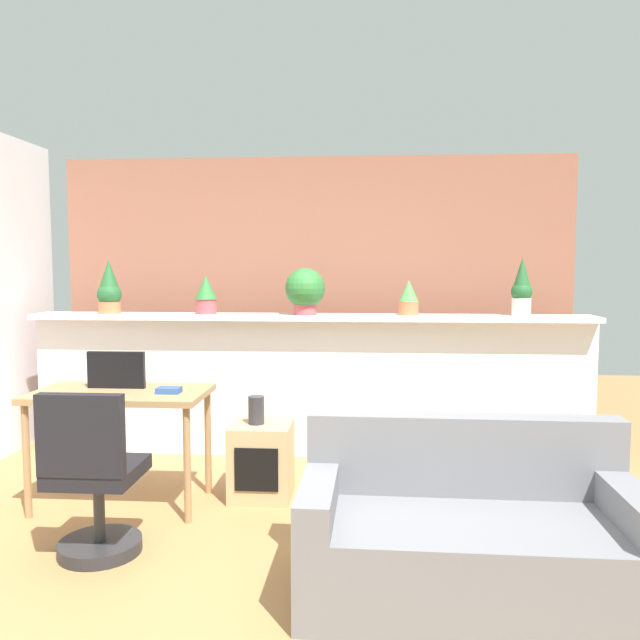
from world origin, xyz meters
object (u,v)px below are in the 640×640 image
office_chair (94,486)px  couch (468,536)px  vase_on_shelf (256,410)px  potted_plant_2 (305,290)px  tv_monitor (116,370)px  potted_plant_0 (109,289)px  book_on_desk (169,390)px  potted_plant_1 (206,294)px  potted_plant_4 (522,288)px  desk (121,404)px  potted_plant_3 (409,298)px  side_cube_shelf (261,460)px

office_chair → couch: 1.93m
office_chair → vase_on_shelf: office_chair is taller
potted_plant_2 → tv_monitor: 1.61m
potted_plant_0 → potted_plant_2: (1.61, -0.02, -0.00)m
tv_monitor → vase_on_shelf: (0.90, 0.11, -0.28)m
office_chair → book_on_desk: bearing=74.2°
book_on_desk → couch: (1.72, -0.92, -0.49)m
potted_plant_1 → book_on_desk: size_ratio=2.13×
potted_plant_4 → potted_plant_2: bearing=-179.1°
potted_plant_1 → desk: 1.35m
potted_plant_3 → side_cube_shelf: potted_plant_3 is taller
tv_monitor → book_on_desk: (0.39, -0.13, -0.10)m
potted_plant_4 → potted_plant_3: bearing=179.9°
tv_monitor → book_on_desk: size_ratio=2.58×
tv_monitor → side_cube_shelf: 1.12m
vase_on_shelf → desk: bearing=-167.1°
potted_plant_0 → desk: bearing=-65.0°
potted_plant_0 → book_on_desk: 1.58m
tv_monitor → vase_on_shelf: tv_monitor is taller
potted_plant_1 → vase_on_shelf: potted_plant_1 is taller
potted_plant_0 → potted_plant_1: 0.80m
potted_plant_3 → desk: size_ratio=0.25×
side_cube_shelf → potted_plant_3: bearing=42.7°
couch → side_cube_shelf: bearing=135.0°
potted_plant_4 → tv_monitor: 3.07m
tv_monitor → couch: size_ratio=0.24×
potted_plant_0 → vase_on_shelf: potted_plant_0 is taller
office_chair → couch: size_ratio=0.58×
office_chair → side_cube_shelf: size_ratio=1.82×
potted_plant_0 → couch: 3.50m
desk → vase_on_shelf: bearing=12.9°
potted_plant_4 → vase_on_shelf: potted_plant_4 is taller
potted_plant_1 → potted_plant_2: (0.81, -0.03, 0.04)m
potted_plant_0 → potted_plant_1: potted_plant_0 is taller
desk → side_cube_shelf: 0.99m
potted_plant_4 → desk: potted_plant_4 is taller
office_chair → potted_plant_2: bearing=63.1°
desk → vase_on_shelf: desk is taller
couch → office_chair: bearing=172.9°
potted_plant_4 → desk: (-2.78, -1.15, -0.70)m
desk → book_on_desk: size_ratio=7.53×
potted_plant_1 → tv_monitor: (-0.33, -1.07, -0.45)m
book_on_desk → couch: size_ratio=0.09×
potted_plant_2 → desk: 1.70m
potted_plant_2 → tv_monitor: size_ratio=0.99×
potted_plant_4 → couch: (-0.73, -2.12, -1.09)m
potted_plant_1 → book_on_desk: potted_plant_1 is taller
potted_plant_0 → office_chair: potted_plant_0 is taller
office_chair → vase_on_shelf: bearing=52.9°
potted_plant_4 → book_on_desk: potted_plant_4 is taller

